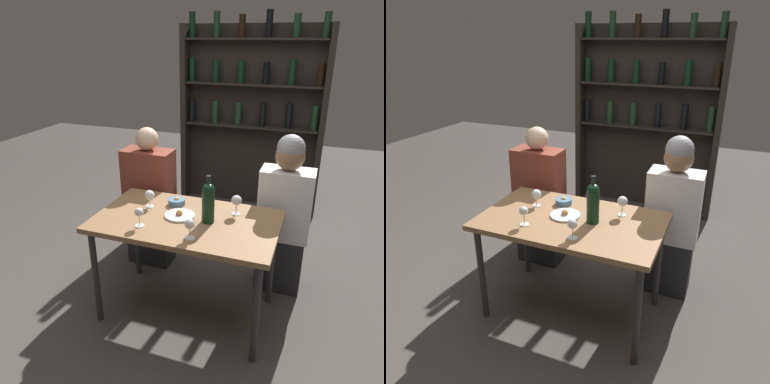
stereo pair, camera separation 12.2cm
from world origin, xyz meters
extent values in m
plane|color=#47423D|center=(0.00, 0.00, 0.00)|extent=(10.00, 10.00, 0.00)
cube|color=olive|center=(0.00, 0.00, 0.73)|extent=(1.21, 0.72, 0.04)
cylinder|color=#2D2D30|center=(-0.55, -0.30, 0.36)|extent=(0.04, 0.04, 0.71)
cylinder|color=#2D2D30|center=(0.55, -0.30, 0.36)|extent=(0.04, 0.04, 0.71)
cylinder|color=#2D2D30|center=(-0.55, 0.30, 0.36)|extent=(0.04, 0.04, 0.71)
cylinder|color=#2D2D30|center=(0.55, 0.30, 0.36)|extent=(0.04, 0.04, 0.71)
cube|color=#28231E|center=(0.00, 2.08, 0.99)|extent=(1.51, 0.02, 1.99)
cube|color=#28231E|center=(-0.76, 1.98, 0.99)|extent=(0.06, 0.18, 1.99)
cube|color=#28231E|center=(0.76, 1.98, 0.99)|extent=(0.06, 0.18, 1.99)
cube|color=#28231E|center=(0.00, 1.98, 0.95)|extent=(1.43, 0.18, 0.02)
cylinder|color=black|center=(-0.67, 1.97, 1.08)|extent=(0.07, 0.07, 0.25)
cylinder|color=#19381E|center=(-0.40, 1.97, 1.08)|extent=(0.07, 0.07, 0.24)
cylinder|color=#19381E|center=(-0.14, 1.98, 1.08)|extent=(0.07, 0.07, 0.24)
cylinder|color=black|center=(0.13, 1.97, 1.09)|extent=(0.07, 0.07, 0.26)
cylinder|color=black|center=(0.41, 1.99, 1.09)|extent=(0.07, 0.07, 0.26)
cylinder|color=#19381E|center=(0.67, 1.98, 1.09)|extent=(0.07, 0.07, 0.25)
cube|color=#28231E|center=(0.00, 1.98, 1.39)|extent=(1.43, 0.18, 0.02)
cylinder|color=black|center=(-0.68, 1.98, 1.53)|extent=(0.07, 0.07, 0.25)
cylinder|color=black|center=(-0.40, 1.98, 1.52)|extent=(0.07, 0.07, 0.23)
cylinder|color=black|center=(-0.13, 1.98, 1.52)|extent=(0.07, 0.07, 0.23)
cylinder|color=black|center=(0.14, 1.98, 1.51)|extent=(0.07, 0.07, 0.22)
cylinder|color=black|center=(0.40, 1.98, 1.53)|extent=(0.07, 0.07, 0.25)
cylinder|color=black|center=(0.68, 1.98, 1.51)|extent=(0.07, 0.07, 0.22)
cube|color=#28231E|center=(0.00, 1.98, 1.84)|extent=(1.43, 0.18, 0.02)
cylinder|color=black|center=(-0.68, 1.99, 1.98)|extent=(0.07, 0.07, 0.25)
cylinder|color=#19381E|center=(-0.40, 1.98, 1.98)|extent=(0.07, 0.07, 0.25)
cylinder|color=black|center=(-0.13, 1.97, 1.96)|extent=(0.07, 0.07, 0.22)
cylinder|color=black|center=(0.13, 1.98, 1.98)|extent=(0.07, 0.07, 0.26)
cylinder|color=#19381E|center=(0.40, 1.97, 1.96)|extent=(0.07, 0.07, 0.22)
cylinder|color=#19381E|center=(0.68, 1.98, 1.96)|extent=(0.07, 0.07, 0.23)
cylinder|color=black|center=(0.15, 0.01, 0.86)|extent=(0.08, 0.08, 0.22)
sphere|color=black|center=(0.15, 0.01, 0.97)|extent=(0.08, 0.08, 0.08)
cylinder|color=black|center=(0.15, 0.01, 1.01)|extent=(0.03, 0.03, 0.08)
cylinder|color=black|center=(0.15, 0.01, 1.06)|extent=(0.03, 0.03, 0.01)
cylinder|color=silver|center=(0.11, -0.23, 0.75)|extent=(0.06, 0.06, 0.00)
cylinder|color=silver|center=(0.11, -0.23, 0.79)|extent=(0.01, 0.01, 0.08)
sphere|color=silver|center=(0.11, -0.23, 0.85)|extent=(0.06, 0.06, 0.06)
cylinder|color=silver|center=(0.29, 0.18, 0.75)|extent=(0.06, 0.06, 0.00)
cylinder|color=silver|center=(0.29, 0.18, 0.79)|extent=(0.01, 0.01, 0.08)
sphere|color=silver|center=(0.29, 0.18, 0.85)|extent=(0.07, 0.07, 0.07)
cylinder|color=silver|center=(-0.25, -0.19, 0.75)|extent=(0.06, 0.06, 0.00)
cylinder|color=silver|center=(-0.25, -0.19, 0.79)|extent=(0.01, 0.01, 0.08)
sphere|color=silver|center=(-0.25, -0.19, 0.85)|extent=(0.06, 0.06, 0.06)
cylinder|color=silver|center=(-0.31, 0.09, 0.75)|extent=(0.06, 0.06, 0.00)
cylinder|color=silver|center=(-0.31, 0.09, 0.78)|extent=(0.01, 0.01, 0.07)
sphere|color=silver|center=(-0.31, 0.09, 0.84)|extent=(0.07, 0.07, 0.07)
cylinder|color=silver|center=(-0.06, 0.02, 0.75)|extent=(0.20, 0.20, 0.01)
sphere|color=gold|center=(-0.06, 0.02, 0.77)|extent=(0.04, 0.04, 0.04)
sphere|color=#B74C3D|center=(-0.07, 0.01, 0.77)|extent=(0.03, 0.03, 0.03)
sphere|color=#C67038|center=(-0.05, 0.02, 0.77)|extent=(0.03, 0.03, 0.03)
cylinder|color=#4C7299|center=(-0.15, 0.19, 0.77)|extent=(0.12, 0.12, 0.04)
sphere|color=gold|center=(-0.15, 0.19, 0.78)|extent=(0.05, 0.05, 0.05)
cube|color=#26262B|center=(-0.53, 0.53, 0.23)|extent=(0.37, 0.22, 0.45)
cube|color=brown|center=(-0.53, 0.53, 0.74)|extent=(0.41, 0.22, 0.57)
sphere|color=beige|center=(-0.53, 0.53, 1.11)|extent=(0.18, 0.18, 0.18)
cube|color=#26262B|center=(0.58, 0.53, 0.23)|extent=(0.34, 0.22, 0.45)
cube|color=white|center=(0.58, 0.53, 0.72)|extent=(0.38, 0.22, 0.54)
sphere|color=#8C6647|center=(0.58, 0.53, 1.09)|extent=(0.21, 0.21, 0.21)
sphere|color=gray|center=(0.58, 0.53, 1.15)|extent=(0.20, 0.20, 0.20)
camera|label=1|loc=(0.79, -2.07, 1.87)|focal=35.00mm
camera|label=2|loc=(0.90, -2.02, 1.87)|focal=35.00mm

